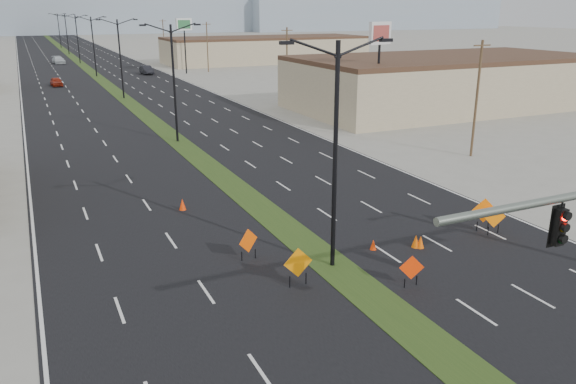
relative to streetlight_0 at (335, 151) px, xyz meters
name	(u,v)px	position (x,y,z in m)	size (l,w,h in m)	color
road_surface	(94,74)	(0.00, 88.00, -5.42)	(25.00, 400.00, 0.02)	black
median_strip	(94,74)	(0.00, 88.00, -5.42)	(2.00, 400.00, 0.04)	#253F16
building_se_near	(446,84)	(34.00, 33.00, -2.67)	(36.00, 18.00, 5.50)	tan
building_se_far	(266,50)	(38.00, 98.00, -2.92)	(44.00, 16.00, 5.00)	tan
mesa_center	(124,4)	(40.00, 288.00, 8.58)	(220.00, 50.00, 28.00)	#8B9CAD
mesa_east	(368,13)	(180.00, 278.00, 3.58)	(160.00, 50.00, 18.00)	#8B9CAD
streetlight_0	(335,151)	(0.00, 0.00, 0.00)	(5.15, 0.24, 10.02)	black
streetlight_1	(174,80)	(0.00, 28.00, 0.00)	(5.15, 0.24, 10.02)	black
streetlight_2	(120,56)	(0.00, 56.00, 0.00)	(5.15, 0.24, 10.02)	black
streetlight_3	(93,45)	(0.00, 84.00, 0.00)	(5.15, 0.24, 10.02)	black
streetlight_4	(77,38)	(0.00, 112.00, 0.00)	(5.15, 0.24, 10.02)	black
streetlight_5	(67,33)	(0.00, 140.00, 0.00)	(5.15, 0.24, 10.02)	black
streetlight_6	(59,30)	(0.00, 168.00, 0.00)	(5.15, 0.24, 10.02)	black
utility_pole_0	(477,97)	(20.00, 13.00, -0.74)	(1.60, 0.20, 9.00)	#4C3823
utility_pole_1	(287,61)	(20.00, 48.00, -0.74)	(1.60, 0.20, 9.00)	#4C3823
utility_pole_2	(207,46)	(20.00, 83.00, -0.74)	(1.60, 0.20, 9.00)	#4C3823
utility_pole_3	(164,38)	(20.00, 118.00, -0.74)	(1.60, 0.20, 9.00)	#4C3823
car_left	(56,82)	(-7.21, 73.05, -4.76)	(1.56, 3.88, 1.32)	maroon
car_mid	(147,70)	(8.70, 83.93, -4.66)	(1.60, 4.59, 1.51)	black
car_far	(58,60)	(-4.30, 112.79, -4.65)	(2.14, 5.27, 1.53)	silver
construction_sign_1	(298,264)	(-2.30, -1.12, -4.39)	(1.31, 0.06, 1.75)	orange
construction_sign_2	(248,242)	(-3.24, 2.22, -4.51)	(1.08, 0.51, 1.55)	#E94C04
construction_sign_3	(412,269)	(2.00, -3.18, -4.59)	(1.01, 0.41, 1.42)	#F63205
construction_sign_4	(495,218)	(9.45, -0.25, -4.50)	(1.12, 0.43, 1.57)	orange
construction_sign_5	(484,211)	(9.37, 0.45, -4.37)	(1.24, 0.57, 1.78)	#E36204
cone_0	(373,245)	(2.68, 0.72, -5.15)	(0.33, 0.33, 0.54)	red
cone_1	(420,242)	(4.90, -0.08, -5.10)	(0.39, 0.39, 0.64)	#EB5404
cone_2	(416,241)	(4.73, 0.08, -5.09)	(0.40, 0.40, 0.67)	#DD5504
cone_3	(182,204)	(-4.26, 10.26, -5.07)	(0.41, 0.41, 0.69)	#E93304
pole_sign_east_near	(380,41)	(20.90, 28.00, 2.80)	(3.19, 1.48, 10.03)	black
pole_sign_east_far	(184,29)	(15.55, 82.11, 2.51)	(3.13, 1.26, 9.70)	black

